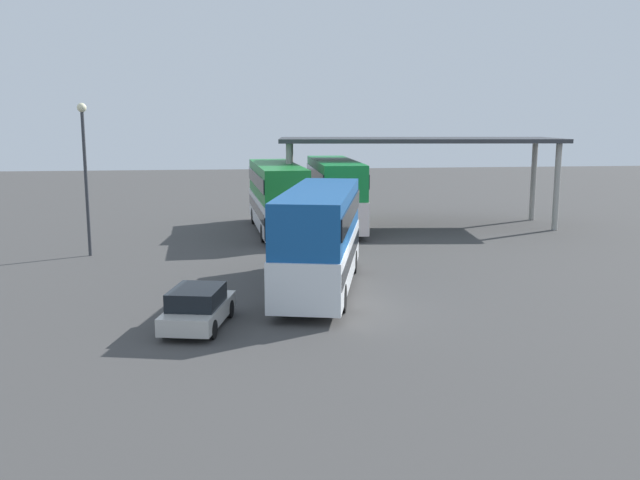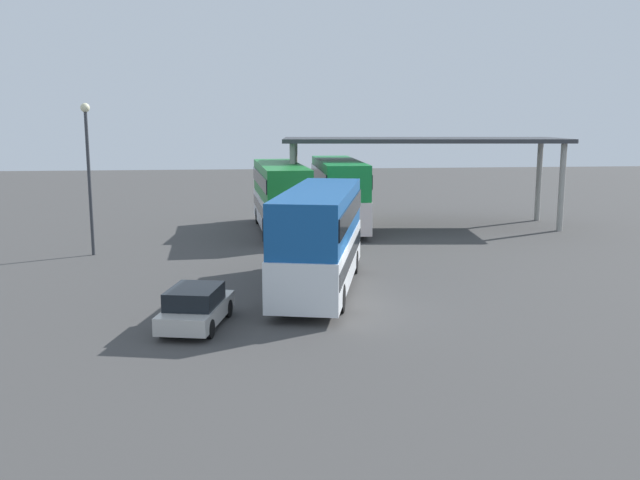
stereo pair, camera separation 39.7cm
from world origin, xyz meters
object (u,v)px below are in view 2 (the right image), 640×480
at_px(double_decker_near_canopy, 280,195).
at_px(lamppost_tall, 88,160).
at_px(parked_hatchback, 196,307).
at_px(double_decker_mid_row, 338,191).
at_px(double_decker_main, 320,235).

distance_m(double_decker_near_canopy, lamppost_tall, 11.72).
bearing_deg(parked_hatchback, double_decker_mid_row, -7.62).
xyz_separation_m(parked_hatchback, double_decker_mid_row, (7.35, 19.94, 1.63)).
relative_size(double_decker_main, double_decker_mid_row, 0.96).
bearing_deg(parked_hatchback, lamppost_tall, 37.58).
bearing_deg(double_decker_mid_row, double_decker_near_canopy, 107.18).
distance_m(double_decker_mid_row, lamppost_tall, 15.30).
relative_size(parked_hatchback, lamppost_tall, 0.54).
bearing_deg(double_decker_mid_row, double_decker_main, 170.77).
bearing_deg(lamppost_tall, double_decker_mid_row, 28.59).
xyz_separation_m(double_decker_main, lamppost_tall, (-10.45, 8.22, 2.51)).
bearing_deg(lamppost_tall, parked_hatchback, -65.02).
xyz_separation_m(double_decker_near_canopy, double_decker_mid_row, (3.63, 1.05, 0.07)).
xyz_separation_m(parked_hatchback, lamppost_tall, (-5.92, 12.71, 4.04)).
height_order(double_decker_main, double_decker_near_canopy, double_decker_near_canopy).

